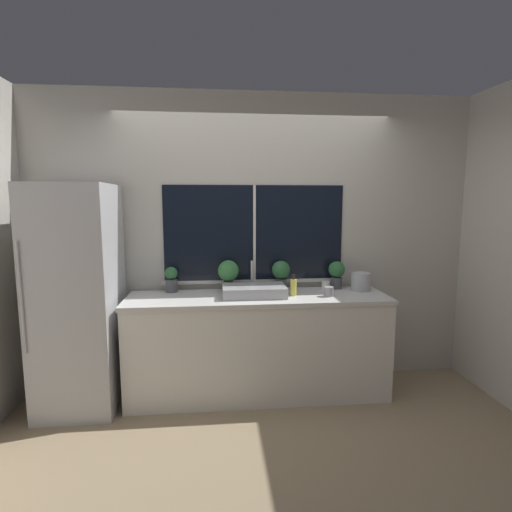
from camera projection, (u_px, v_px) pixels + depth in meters
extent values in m
plane|color=#937F60|center=(262.00, 409.00, 3.31)|extent=(14.00, 14.00, 0.00)
cube|color=#BCB7AD|center=(254.00, 240.00, 3.77)|extent=(8.00, 0.06, 2.70)
cube|color=black|center=(254.00, 233.00, 3.73)|extent=(1.68, 0.01, 0.89)
cube|color=silver|center=(254.00, 233.00, 3.72)|extent=(0.02, 0.01, 0.89)
cube|color=silver|center=(254.00, 281.00, 3.79)|extent=(1.74, 0.04, 0.03)
cube|color=#BCB7AD|center=(59.00, 235.00, 4.40)|extent=(0.06, 7.00, 2.70)
cube|color=#BCB7AD|center=(419.00, 232.00, 4.81)|extent=(0.06, 7.00, 2.70)
cube|color=white|center=(258.00, 347.00, 3.54)|extent=(2.25, 0.59, 0.86)
cube|color=silver|center=(258.00, 298.00, 3.48)|extent=(2.27, 0.61, 0.03)
cube|color=#B7B7BC|center=(78.00, 298.00, 3.28)|extent=(0.62, 0.69, 1.85)
cylinder|color=silver|center=(21.00, 298.00, 2.89)|extent=(0.02, 0.02, 0.83)
cube|color=#ADADB2|center=(254.00, 291.00, 3.47)|extent=(0.55, 0.34, 0.09)
cylinder|color=#B7B7BC|center=(252.00, 289.00, 3.67)|extent=(0.04, 0.04, 0.03)
cylinder|color=#B7B7BC|center=(252.00, 274.00, 3.65)|extent=(0.02, 0.02, 0.25)
cylinder|color=#4C4C51|center=(172.00, 286.00, 3.61)|extent=(0.11, 0.11, 0.12)
sphere|color=#2D6638|center=(171.00, 273.00, 3.60)|extent=(0.11, 0.11, 0.11)
cylinder|color=#4C4C51|center=(228.00, 286.00, 3.67)|extent=(0.09, 0.09, 0.09)
sphere|color=#387A3D|center=(228.00, 271.00, 3.65)|extent=(0.19, 0.19, 0.19)
cylinder|color=#4C4C51|center=(281.00, 284.00, 3.71)|extent=(0.11, 0.11, 0.10)
sphere|color=#2D6638|center=(281.00, 270.00, 3.70)|extent=(0.17, 0.17, 0.17)
cylinder|color=#4C4C51|center=(336.00, 283.00, 3.77)|extent=(0.10, 0.10, 0.11)
sphere|color=#2D6638|center=(337.00, 269.00, 3.75)|extent=(0.15, 0.15, 0.15)
cylinder|color=#DBD14C|center=(294.00, 287.00, 3.48)|extent=(0.05, 0.05, 0.14)
cylinder|color=black|center=(294.00, 277.00, 3.46)|extent=(0.02, 0.02, 0.04)
cylinder|color=gray|center=(329.00, 292.00, 3.45)|extent=(0.08, 0.08, 0.08)
cylinder|color=white|center=(326.00, 286.00, 3.69)|extent=(0.07, 0.07, 0.08)
cylinder|color=#B2B2B7|center=(361.00, 282.00, 3.68)|extent=(0.18, 0.18, 0.16)
cone|color=#B2B2B7|center=(361.00, 272.00, 3.66)|extent=(0.15, 0.15, 0.02)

